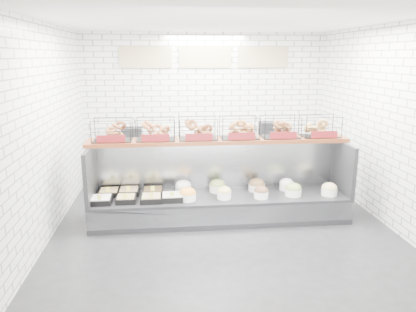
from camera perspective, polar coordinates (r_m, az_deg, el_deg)
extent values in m
plane|color=black|center=(6.29, 2.06, -9.81)|extent=(5.50, 5.50, 0.00)
cube|color=white|center=(8.55, -0.41, 7.00)|extent=(5.00, 0.02, 3.00)
cube|color=white|center=(6.03, -22.08, 3.07)|extent=(0.02, 5.50, 3.00)
cube|color=white|center=(6.67, 24.02, 3.84)|extent=(0.02, 5.50, 3.00)
cube|color=white|center=(5.77, 2.34, 18.59)|extent=(5.00, 5.50, 0.02)
cube|color=beige|center=(8.43, -8.79, 13.56)|extent=(1.05, 0.03, 0.42)
cube|color=beige|center=(8.46, -0.40, 13.72)|extent=(1.05, 0.03, 0.42)
cube|color=beige|center=(8.66, 7.76, 13.60)|extent=(1.05, 0.03, 0.42)
cube|color=black|center=(6.49, 1.71, -7.13)|extent=(4.00, 0.90, 0.40)
cube|color=#93969B|center=(6.08, 2.26, -8.42)|extent=(4.00, 0.03, 0.28)
cube|color=#93969B|center=(6.69, 1.28, -1.07)|extent=(4.00, 0.08, 0.80)
cube|color=black|center=(6.35, -16.18, -2.45)|extent=(0.06, 0.90, 0.80)
cube|color=black|center=(6.84, 18.35, -1.46)|extent=(0.06, 0.90, 0.80)
cube|color=black|center=(6.26, -14.84, -6.05)|extent=(0.33, 0.33, 0.08)
cube|color=white|center=(6.25, -14.86, -5.75)|extent=(0.28, 0.28, 0.04)
cube|color=#EBE951|center=(6.13, -15.05, -5.62)|extent=(0.06, 0.01, 0.08)
cube|color=black|center=(6.57, -13.74, -5.05)|extent=(0.31, 0.31, 0.08)
cube|color=tan|center=(6.55, -13.76, -4.76)|extent=(0.26, 0.26, 0.04)
cube|color=#EBE951|center=(6.44, -13.91, -4.60)|extent=(0.06, 0.01, 0.08)
cube|color=black|center=(6.22, -11.44, -6.00)|extent=(0.29, 0.29, 0.08)
cube|color=#D8B36E|center=(6.21, -11.46, -5.70)|extent=(0.25, 0.25, 0.04)
cube|color=#EBE951|center=(6.09, -11.57, -5.53)|extent=(0.06, 0.01, 0.08)
cube|color=black|center=(6.55, -11.04, -4.96)|extent=(0.32, 0.32, 0.08)
cube|color=#D5B183|center=(6.54, -11.06, -4.66)|extent=(0.27, 0.27, 0.04)
cube|color=#EBE951|center=(6.41, -11.16, -4.52)|extent=(0.06, 0.01, 0.08)
cube|color=black|center=(6.18, -7.96, -5.97)|extent=(0.32, 0.32, 0.08)
cube|color=tan|center=(6.17, -7.97, -5.66)|extent=(0.27, 0.27, 0.04)
cube|color=#EBE951|center=(6.05, -8.03, -5.52)|extent=(0.06, 0.01, 0.08)
cube|color=black|center=(6.48, -7.75, -5.00)|extent=(0.32, 0.32, 0.08)
cube|color=brown|center=(6.47, -7.76, -4.71)|extent=(0.27, 0.27, 0.04)
cube|color=#EBE951|center=(6.35, -7.80, -4.57)|extent=(0.06, 0.01, 0.08)
cube|color=black|center=(6.20, -5.10, -5.83)|extent=(0.33, 0.33, 0.08)
cube|color=silver|center=(6.19, -5.10, -5.52)|extent=(0.28, 0.28, 0.04)
cube|color=#EBE951|center=(6.06, -5.10, -5.39)|extent=(0.06, 0.01, 0.08)
cylinder|color=white|center=(6.17, -2.87, -5.74)|extent=(0.25, 0.25, 0.11)
ellipsoid|color=orange|center=(6.15, -2.88, -5.21)|extent=(0.25, 0.25, 0.17)
cylinder|color=white|center=(6.52, -3.50, -4.65)|extent=(0.26, 0.26, 0.11)
ellipsoid|color=white|center=(6.50, -3.50, -4.15)|extent=(0.25, 0.25, 0.18)
cylinder|color=white|center=(6.24, 2.29, -5.49)|extent=(0.22, 0.22, 0.11)
ellipsoid|color=tan|center=(6.22, 2.29, -4.97)|extent=(0.22, 0.22, 0.15)
cylinder|color=white|center=(6.55, 1.31, -4.55)|extent=(0.26, 0.26, 0.11)
ellipsoid|color=#889A4E|center=(6.53, 1.31, -4.05)|extent=(0.26, 0.26, 0.18)
cylinder|color=white|center=(6.31, 7.48, -5.38)|extent=(0.22, 0.22, 0.11)
ellipsoid|color=brown|center=(6.29, 7.49, -4.87)|extent=(0.22, 0.22, 0.15)
cylinder|color=white|center=(6.63, 6.85, -4.40)|extent=(0.27, 0.27, 0.11)
ellipsoid|color=brown|center=(6.61, 6.87, -3.91)|extent=(0.26, 0.26, 0.18)
cylinder|color=white|center=(6.50, 11.88, -4.99)|extent=(0.26, 0.26, 0.11)
ellipsoid|color=olive|center=(6.48, 11.90, -4.49)|extent=(0.25, 0.25, 0.18)
cylinder|color=white|center=(6.75, 10.95, -4.24)|extent=(0.23, 0.23, 0.11)
ellipsoid|color=white|center=(6.73, 10.97, -3.75)|extent=(0.22, 0.22, 0.16)
cylinder|color=white|center=(6.66, 16.67, -4.83)|extent=(0.25, 0.25, 0.11)
ellipsoid|color=#CCBE7D|center=(6.64, 16.71, -4.34)|extent=(0.24, 0.24, 0.17)
cube|color=#4F2211|center=(6.40, 1.52, 2.21)|extent=(4.10, 0.50, 0.06)
cube|color=black|center=(6.37, -13.33, 3.61)|extent=(0.60, 0.38, 0.34)
cube|color=maroon|center=(6.19, -13.50, 2.36)|extent=(0.42, 0.02, 0.11)
cube|color=black|center=(6.32, -7.39, 3.78)|extent=(0.60, 0.38, 0.34)
cube|color=maroon|center=(6.14, -7.41, 2.54)|extent=(0.42, 0.02, 0.11)
cube|color=black|center=(6.33, -1.43, 3.92)|extent=(0.60, 0.38, 0.34)
cube|color=maroon|center=(6.15, -1.27, 2.68)|extent=(0.42, 0.02, 0.11)
cube|color=black|center=(6.42, 4.45, 4.02)|extent=(0.60, 0.38, 0.34)
cube|color=maroon|center=(6.24, 4.76, 2.79)|extent=(0.42, 0.02, 0.11)
cube|color=black|center=(6.57, 10.11, 4.07)|extent=(0.60, 0.38, 0.34)
cube|color=maroon|center=(6.39, 10.57, 2.87)|extent=(0.42, 0.02, 0.11)
cube|color=black|center=(6.78, 15.48, 4.08)|extent=(0.60, 0.38, 0.34)
cube|color=maroon|center=(6.61, 16.05, 2.92)|extent=(0.42, 0.02, 0.11)
cube|color=#93969B|center=(8.43, -0.19, -0.36)|extent=(4.00, 0.60, 0.90)
cube|color=black|center=(8.25, -10.63, 3.14)|extent=(0.40, 0.30, 0.24)
cube|color=silver|center=(8.30, -2.26, 3.22)|extent=(0.35, 0.28, 0.18)
cylinder|color=#BC3E2F|center=(8.49, 5.21, 3.55)|extent=(0.09, 0.09, 0.22)
cube|color=black|center=(8.49, 8.28, 3.74)|extent=(0.30, 0.30, 0.30)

